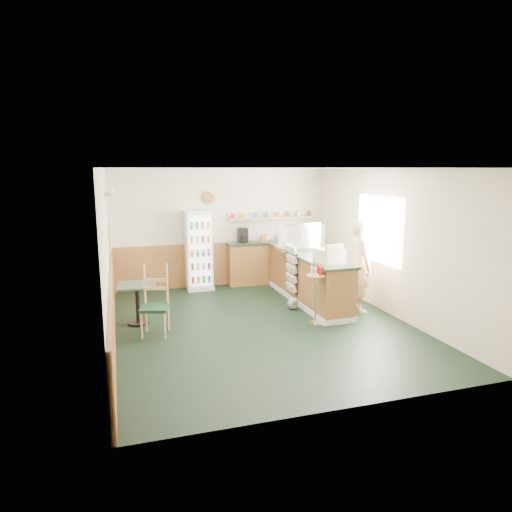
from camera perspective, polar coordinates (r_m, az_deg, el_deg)
name	(u,v)px	position (r m, az deg, el deg)	size (l,w,h in m)	color
ground	(261,325)	(8.09, 0.64, -8.57)	(6.00, 6.00, 0.00)	black
room_envelope	(237,234)	(8.35, -2.36, 2.81)	(5.04, 6.02, 2.72)	beige
service_counter	(308,280)	(9.39, 6.50, -2.96)	(0.68, 3.01, 1.01)	#A86B36
back_counter	(273,260)	(10.88, 2.09, -0.51)	(2.24, 0.42, 1.69)	#A86B36
drinks_fridge	(199,250)	(10.31, -7.17, 0.71)	(0.59, 0.52, 1.78)	white
display_case	(299,237)	(9.66, 5.46, 2.40)	(0.95, 0.50, 0.54)	silver
cash_register	(329,256)	(8.41, 9.15, 0.05)	(0.43, 0.45, 0.25)	beige
shopkeeper	(360,266)	(8.88, 12.88, -1.21)	(0.59, 0.42, 1.76)	tan
condiment_stand	(316,285)	(8.01, 7.54, -3.68)	(0.33, 0.33, 1.04)	silver
newspaper_rack	(291,269)	(9.21, 4.46, -1.65)	(0.10, 0.48, 0.95)	black
cafe_table	(137,296)	(8.25, -14.60, -4.87)	(0.68, 0.68, 0.72)	black
cafe_chair	(154,298)	(7.69, -12.66, -5.15)	(0.53, 0.53, 1.16)	#15311D
dog_doorstop	(293,303)	(8.93, 4.67, -5.93)	(0.21, 0.27, 0.25)	gray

